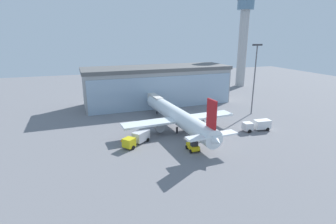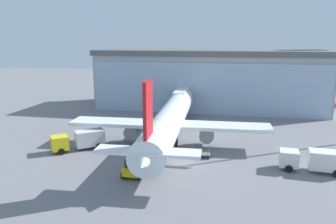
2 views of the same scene
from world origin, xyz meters
TOP-DOWN VIEW (x-y plane):
  - ground at (0.00, 0.00)m, footprint 240.00×240.00m
  - terminal_building at (0.00, 35.32)m, footprint 51.23×16.51m
  - jet_bridge at (-4.45, 26.19)m, footprint 3.05×14.33m
  - control_tower at (47.51, 55.15)m, footprint 7.79×7.79m
  - apron_light_mast at (23.81, 13.23)m, footprint 3.20×0.40m
  - airplane at (-3.02, 7.16)m, footprint 29.65×39.01m
  - catering_truck at (-14.90, 1.38)m, footprint 7.06×6.30m
  - fuel_truck at (16.11, 0.13)m, footprint 7.43×2.88m
  - baggage_cart at (2.22, 2.05)m, footprint 2.87×1.72m
  - pushback_tug at (-4.52, -5.80)m, footprint 2.15×3.20m
  - safety_cone_nose at (-2.59, -1.01)m, footprint 0.36×0.36m
  - safety_cone_wingtip at (-18.15, 3.88)m, footprint 0.36×0.36m

SIDE VIEW (x-z plane):
  - ground at x=0.00m, z-range 0.00..0.00m
  - safety_cone_nose at x=-2.59m, z-range 0.00..0.55m
  - safety_cone_wingtip at x=-18.15m, z-range 0.00..0.55m
  - baggage_cart at x=2.22m, z-range -0.25..1.25m
  - pushback_tug at x=-4.52m, z-range -0.18..2.12m
  - catering_truck at x=-14.90m, z-range 0.14..2.79m
  - fuel_truck at x=16.11m, z-range 0.14..2.79m
  - airplane at x=-3.02m, z-range -2.16..9.33m
  - jet_bridge at x=-4.45m, z-range 1.50..7.24m
  - terminal_building at x=0.00m, z-range 0.00..13.13m
  - apron_light_mast at x=23.81m, z-range 1.79..22.88m
  - control_tower at x=47.51m, z-range 3.56..42.72m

